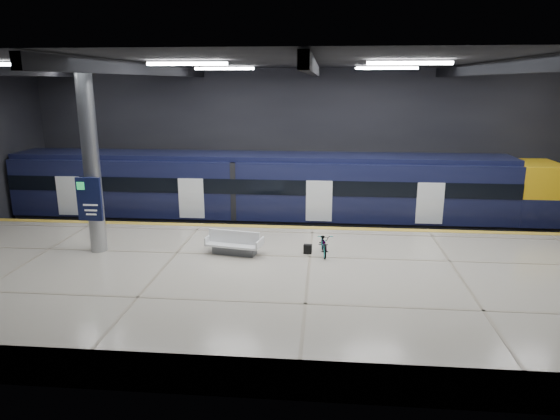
# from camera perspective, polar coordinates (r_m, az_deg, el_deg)

# --- Properties ---
(ground) EXTENTS (30.00, 30.00, 0.00)m
(ground) POSITION_cam_1_polar(r_m,az_deg,el_deg) (19.71, 3.48, -7.39)
(ground) COLOR black
(ground) RESTS_ON ground
(room_shell) EXTENTS (30.10, 16.10, 8.05)m
(room_shell) POSITION_cam_1_polar(r_m,az_deg,el_deg) (18.37, 3.75, 9.42)
(room_shell) COLOR black
(room_shell) RESTS_ON ground
(platform) EXTENTS (30.00, 11.00, 1.10)m
(platform) POSITION_cam_1_polar(r_m,az_deg,el_deg) (17.19, 3.24, -8.78)
(platform) COLOR #B7AF9B
(platform) RESTS_ON ground
(safety_strip) EXTENTS (30.00, 0.40, 0.01)m
(safety_strip) POSITION_cam_1_polar(r_m,az_deg,el_deg) (21.94, 3.75, -2.03)
(safety_strip) COLOR gold
(safety_strip) RESTS_ON platform
(rails) EXTENTS (30.00, 1.52, 0.16)m
(rails) POSITION_cam_1_polar(r_m,az_deg,el_deg) (24.87, 3.89, -2.51)
(rails) COLOR gray
(rails) RESTS_ON ground
(train) EXTENTS (29.40, 2.84, 3.79)m
(train) POSITION_cam_1_polar(r_m,az_deg,el_deg) (24.40, 1.70, 2.00)
(train) COLOR black
(train) RESTS_ON ground
(bench) EXTENTS (2.18, 1.22, 0.91)m
(bench) POSITION_cam_1_polar(r_m,az_deg,el_deg) (18.63, -5.23, -4.08)
(bench) COLOR #595B60
(bench) RESTS_ON platform
(bicycle) EXTENTS (0.71, 1.64, 0.84)m
(bicycle) POSITION_cam_1_polar(r_m,az_deg,el_deg) (18.58, 5.05, -3.80)
(bicycle) COLOR #99999E
(bicycle) RESTS_ON platform
(pannier_bag) EXTENTS (0.32, 0.22, 0.35)m
(pannier_bag) POSITION_cam_1_polar(r_m,az_deg,el_deg) (18.67, 3.19, -4.47)
(pannier_bag) COLOR black
(pannier_bag) RESTS_ON platform
(info_column) EXTENTS (0.90, 0.78, 6.90)m
(info_column) POSITION_cam_1_polar(r_m,az_deg,el_deg) (19.44, -20.79, 5.05)
(info_column) COLOR #9EA0A5
(info_column) RESTS_ON platform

